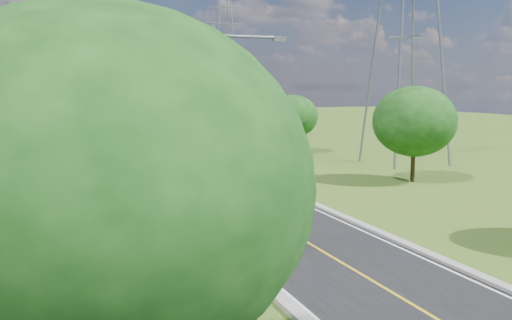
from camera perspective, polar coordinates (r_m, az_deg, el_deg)
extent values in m
plane|color=#375919|center=(70.19, -10.32, 0.88)|extent=(260.00, 260.00, 0.00)
cube|color=black|center=(76.07, -11.10, 1.38)|extent=(8.00, 150.00, 0.06)
cube|color=gray|center=(75.52, -14.29, 1.31)|extent=(0.50, 150.00, 0.22)
cube|color=gray|center=(76.84, -7.97, 1.56)|extent=(0.50, 150.00, 0.22)
cylinder|color=slate|center=(50.19, -0.11, -0.14)|extent=(0.08, 0.08, 2.40)
cube|color=white|center=(50.07, -0.10, 0.76)|extent=(0.55, 0.04, 0.70)
cube|color=gray|center=(148.91, -19.50, 4.31)|extent=(1.20, 3.00, 2.00)
cube|color=gray|center=(150.50, -11.85, 4.60)|extent=(1.20, 3.00, 2.00)
cube|color=gray|center=(149.31, -15.67, 5.07)|extent=(30.00, 3.00, 1.20)
cylinder|color=slate|center=(21.73, -4.32, 0.13)|extent=(0.22, 0.22, 10.00)
cylinder|color=slate|center=(21.31, -8.15, 12.33)|extent=(2.80, 0.12, 0.12)
cylinder|color=slate|center=(22.07, -0.86, 12.23)|extent=(2.80, 0.12, 0.12)
cube|color=slate|center=(21.07, -11.68, 12.18)|extent=(0.50, 0.25, 0.18)
cube|color=slate|center=(22.53, 2.34, 12.00)|extent=(0.50, 0.25, 0.18)
cylinder|color=slate|center=(54.13, -13.96, 4.22)|extent=(0.22, 0.22, 10.00)
cylinder|color=slate|center=(53.97, -15.61, 9.05)|extent=(2.80, 0.12, 0.12)
cylinder|color=slate|center=(54.27, -12.63, 9.13)|extent=(2.80, 0.12, 0.12)
cube|color=slate|center=(53.87, -17.00, 8.95)|extent=(0.50, 0.25, 0.18)
cube|color=slate|center=(54.46, -11.25, 9.11)|extent=(0.50, 0.25, 0.18)
cylinder|color=slate|center=(88.61, -8.58, 5.47)|extent=(0.22, 0.22, 10.00)
cylinder|color=slate|center=(88.32, -9.53, 8.43)|extent=(2.80, 0.12, 0.12)
cylinder|color=slate|center=(88.88, -7.74, 8.46)|extent=(2.80, 0.12, 0.12)
cube|color=slate|center=(88.08, -10.37, 8.39)|extent=(0.50, 0.25, 0.18)
cube|color=slate|center=(89.17, -6.91, 8.44)|extent=(0.50, 0.25, 0.18)
cube|color=slate|center=(130.18, -3.24, 13.53)|extent=(9.00, 0.25, 0.25)
cube|color=slate|center=(130.59, -3.25, 14.99)|extent=(7.00, 0.25, 0.25)
cylinder|color=black|center=(59.14, -23.10, 0.81)|extent=(0.36, 0.36, 3.24)
ellipsoid|color=#123B10|center=(58.87, -23.29, 4.64)|extent=(7.56, 7.56, 6.43)
cylinder|color=black|center=(83.14, -23.68, 2.37)|extent=(0.36, 0.36, 2.88)
ellipsoid|color=#123B10|center=(82.95, -23.80, 4.79)|extent=(6.72, 6.72, 5.71)
cylinder|color=black|center=(106.97, -21.59, 3.34)|extent=(0.36, 0.36, 2.52)
ellipsoid|color=#123B10|center=(106.83, -21.67, 4.99)|extent=(5.88, 5.88, 5.00)
ellipsoid|color=#123B10|center=(10.93, -15.27, -2.51)|extent=(7.98, 7.98, 6.78)
cylinder|color=black|center=(48.15, 15.42, -0.44)|extent=(0.36, 0.36, 2.88)
ellipsoid|color=#123B10|center=(47.82, 15.56, 3.75)|extent=(6.72, 6.72, 5.71)
cylinder|color=black|center=(66.74, 3.67, 1.75)|extent=(0.36, 0.36, 2.52)
ellipsoid|color=#123B10|center=(66.51, 3.69, 4.39)|extent=(5.88, 5.88, 5.00)
cylinder|color=black|center=(89.75, -1.37, 3.36)|extent=(0.36, 0.36, 3.06)
ellipsoid|color=#123B10|center=(89.57, -1.37, 5.74)|extent=(7.14, 7.14, 6.07)
cylinder|color=black|center=(112.09, -6.56, 3.91)|extent=(0.36, 0.36, 2.34)
ellipsoid|color=#123B10|center=(111.96, -6.58, 5.38)|extent=(5.46, 5.46, 4.64)
cylinder|color=black|center=(132.32, -7.14, 4.49)|extent=(0.36, 0.36, 2.70)
ellipsoid|color=#123B10|center=(132.20, -7.16, 5.92)|extent=(6.30, 6.30, 5.36)
imported|color=beige|center=(79.81, -10.99, 2.67)|extent=(3.28, 10.09, 2.76)
imported|color=white|center=(56.16, -8.81, 0.88)|extent=(3.98, 10.65, 2.90)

